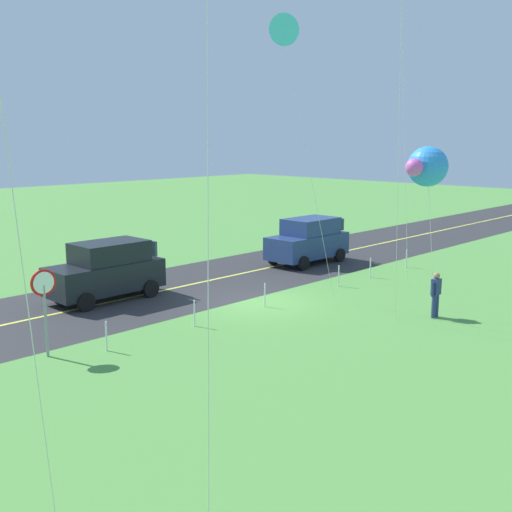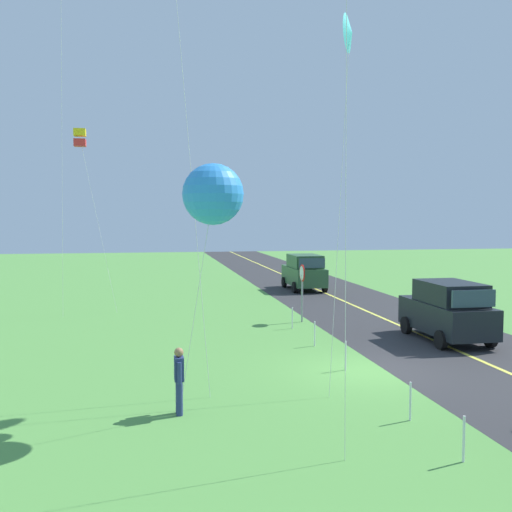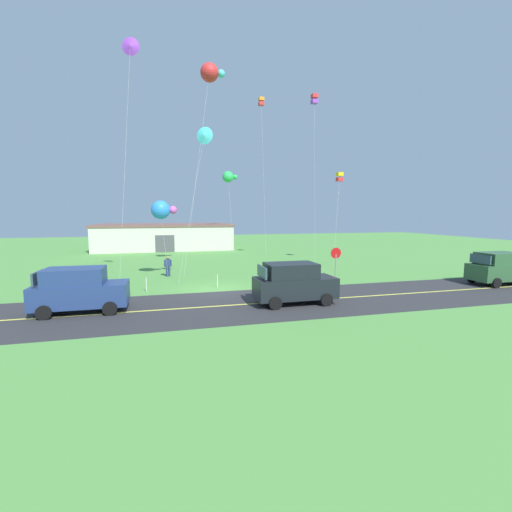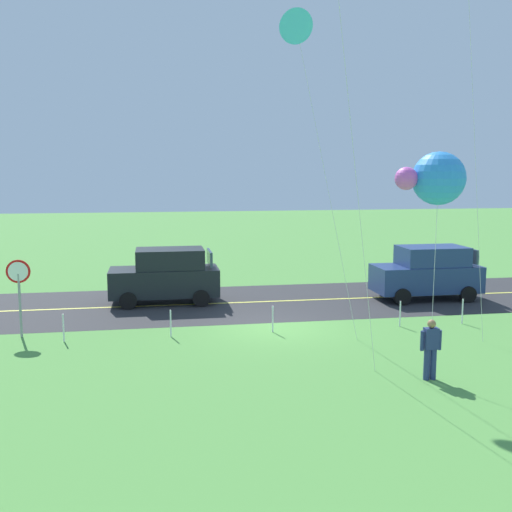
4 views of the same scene
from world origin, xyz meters
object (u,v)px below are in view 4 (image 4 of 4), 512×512
(car_parked_west_near, at_px, (428,272))
(kite_red_low, at_px, (436,178))
(car_suv_foreground, at_px, (166,275))
(kite_cyan_top, at_px, (297,28))
(person_adult_near, at_px, (431,347))
(stop_sign, at_px, (19,283))

(car_parked_west_near, distance_m, kite_red_low, 10.24)
(car_suv_foreground, xyz_separation_m, kite_cyan_top, (-4.11, 5.40, 8.66))
(car_suv_foreground, bearing_deg, person_adult_near, 122.32)
(stop_sign, xyz_separation_m, kite_cyan_top, (-8.90, 1.02, 8.01))
(car_suv_foreground, relative_size, person_adult_near, 2.75)
(car_suv_foreground, xyz_separation_m, stop_sign, (4.78, 4.38, 0.65))
(car_parked_west_near, height_order, kite_cyan_top, kite_cyan_top)
(car_parked_west_near, height_order, person_adult_near, car_parked_west_near)
(car_parked_west_near, xyz_separation_m, person_adult_near, (4.35, 9.30, -0.29))
(stop_sign, distance_m, kite_red_low, 13.24)
(car_parked_west_near, distance_m, person_adult_near, 10.27)
(kite_cyan_top, bearing_deg, car_parked_west_near, -147.52)
(person_adult_near, relative_size, kite_red_low, 0.27)
(person_adult_near, height_order, kite_cyan_top, kite_cyan_top)
(car_parked_west_near, bearing_deg, stop_sign, 11.91)
(stop_sign, relative_size, person_adult_near, 1.60)
(person_adult_near, xyz_separation_m, kite_cyan_top, (2.45, -4.98, 8.94))
(car_suv_foreground, bearing_deg, car_parked_west_near, 174.40)
(car_suv_foreground, distance_m, kite_cyan_top, 11.00)
(car_parked_west_near, relative_size, stop_sign, 1.72)
(person_adult_near, xyz_separation_m, kite_red_low, (-0.34, -0.78, 4.32))
(car_parked_west_near, distance_m, stop_sign, 16.05)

